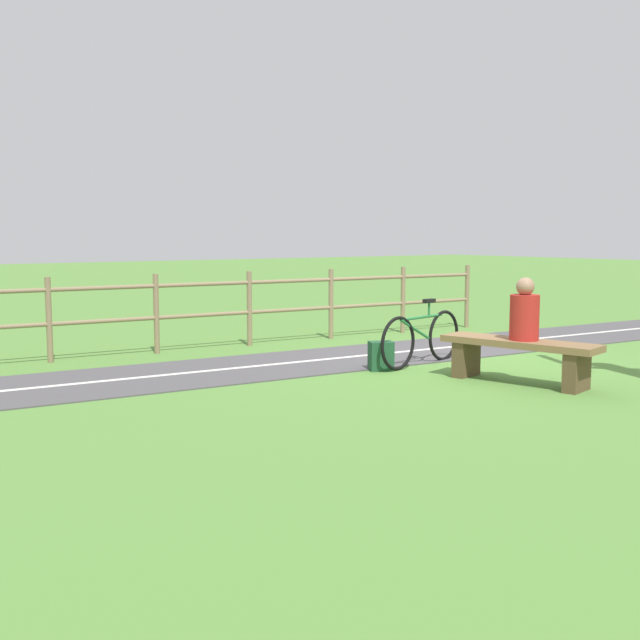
# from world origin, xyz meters

# --- Properties ---
(ground_plane) EXTENTS (80.00, 80.00, 0.00)m
(ground_plane) POSITION_xyz_m (0.00, 0.00, 0.00)
(ground_plane) COLOR #548438
(paved_path) EXTENTS (4.42, 36.05, 0.02)m
(paved_path) POSITION_xyz_m (1.28, 4.00, 0.01)
(paved_path) COLOR #4C494C
(paved_path) RESTS_ON ground_plane
(path_centre_line) EXTENTS (2.32, 31.93, 0.00)m
(path_centre_line) POSITION_xyz_m (1.28, 4.00, 0.02)
(path_centre_line) COLOR silver
(path_centre_line) RESTS_ON paved_path
(bench) EXTENTS (1.93, 0.91, 0.52)m
(bench) POSITION_xyz_m (-1.52, 0.58, 0.36)
(bench) COLOR brown
(bench) RESTS_ON ground_plane
(person_seated) EXTENTS (0.41, 0.41, 0.73)m
(person_seated) POSITION_xyz_m (-1.57, 0.56, 0.83)
(person_seated) COLOR #B2231E
(person_seated) RESTS_ON bench
(bicycle) EXTENTS (0.42, 1.72, 0.88)m
(bicycle) POSITION_xyz_m (0.06, 0.66, 0.37)
(bicycle) COLOR black
(bicycle) RESTS_ON ground_plane
(backpack) EXTENTS (0.33, 0.36, 0.38)m
(backpack) POSITION_xyz_m (0.07, 1.35, 0.18)
(backpack) COLOR #1E4C2D
(backpack) RESTS_ON ground_plane
(fence_roadside) EXTENTS (0.76, 12.20, 1.17)m
(fence_roadside) POSITION_xyz_m (3.04, 3.15, 0.68)
(fence_roadside) COLOR #847051
(fence_roadside) RESTS_ON ground_plane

